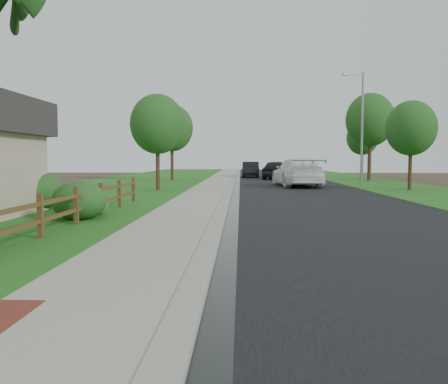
{
  "coord_description": "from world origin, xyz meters",
  "views": [
    {
      "loc": [
        1.06,
        -5.6,
        1.89
      ],
      "look_at": [
        0.67,
        5.48,
        1.12
      ],
      "focal_mm": 38.0,
      "sensor_mm": 36.0,
      "label": 1
    }
  ],
  "objects_px": {
    "dark_car_mid": "(276,170)",
    "streetlight": "(361,121)",
    "ranch_fence": "(60,208)",
    "white_suv": "(297,172)"
  },
  "relations": [
    {
      "from": "white_suv",
      "to": "streetlight",
      "type": "bearing_deg",
      "value": -157.65
    },
    {
      "from": "ranch_fence",
      "to": "dark_car_mid",
      "type": "height_order",
      "value": "dark_car_mid"
    },
    {
      "from": "dark_car_mid",
      "to": "streetlight",
      "type": "distance_m",
      "value": 11.21
    },
    {
      "from": "dark_car_mid",
      "to": "streetlight",
      "type": "bearing_deg",
      "value": 134.46
    },
    {
      "from": "ranch_fence",
      "to": "streetlight",
      "type": "bearing_deg",
      "value": 59.92
    },
    {
      "from": "ranch_fence",
      "to": "streetlight",
      "type": "xyz_separation_m",
      "value": [
        13.4,
        23.13,
        4.02
      ]
    },
    {
      "from": "white_suv",
      "to": "dark_car_mid",
      "type": "distance_m",
      "value": 11.66
    },
    {
      "from": "streetlight",
      "to": "ranch_fence",
      "type": "bearing_deg",
      "value": -120.08
    },
    {
      "from": "ranch_fence",
      "to": "streetlight",
      "type": "height_order",
      "value": "streetlight"
    },
    {
      "from": "white_suv",
      "to": "streetlight",
      "type": "xyz_separation_m",
      "value": [
        4.86,
        2.57,
        3.67
      ]
    }
  ]
}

